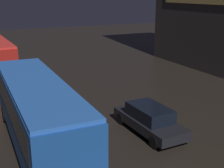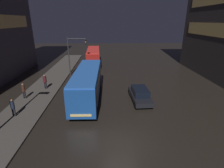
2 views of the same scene
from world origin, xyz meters
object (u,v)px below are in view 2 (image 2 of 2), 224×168
at_px(pedestrian_far, 24,90).
at_px(traffic_light_main, 75,50).
at_px(bus_near, 88,81).
at_px(bus_far, 93,55).
at_px(car_taxi, 140,94).
at_px(pedestrian_mid, 45,80).
at_px(pedestrian_near, 13,106).

bearing_deg(pedestrian_far, traffic_light_main, -165.07).
xyz_separation_m(bus_near, pedestrian_far, (-7.07, -0.03, -0.88)).
relative_size(bus_far, car_taxi, 2.04).
bearing_deg(car_taxi, pedestrian_mid, -20.10).
bearing_deg(pedestrian_mid, bus_far, 104.25).
height_order(bus_near, car_taxi, bus_near).
distance_m(car_taxi, pedestrian_mid, 11.99).
bearing_deg(car_taxi, traffic_light_main, -52.19).
relative_size(bus_near, traffic_light_main, 1.80).
height_order(bus_near, bus_far, bus_near).
distance_m(bus_far, traffic_light_main, 7.20).
xyz_separation_m(bus_far, traffic_light_main, (-2.39, -6.46, 2.12)).
bearing_deg(car_taxi, pedestrian_far, -5.62).
bearing_deg(bus_near, bus_far, -87.86).
xyz_separation_m(bus_near, bus_far, (-0.36, 15.78, -0.09)).
bearing_deg(bus_near, pedestrian_near, 32.52).
bearing_deg(bus_far, car_taxi, 107.76).
relative_size(pedestrian_near, pedestrian_mid, 0.91).
xyz_separation_m(bus_far, pedestrian_far, (-6.70, -15.80, -0.78)).
bearing_deg(car_taxi, bus_far, -71.98).
height_order(pedestrian_near, pedestrian_mid, pedestrian_mid).
xyz_separation_m(car_taxi, traffic_light_main, (-8.48, 10.13, 3.32)).
distance_m(bus_near, pedestrian_near, 7.52).
relative_size(bus_near, car_taxi, 2.28).
height_order(bus_near, traffic_light_main, traffic_light_main).
bearing_deg(bus_far, traffic_light_main, 67.25).
relative_size(bus_far, pedestrian_mid, 5.30).
relative_size(car_taxi, traffic_light_main, 0.79).
bearing_deg(traffic_light_main, bus_near, -73.52).
bearing_deg(pedestrian_far, pedestrian_mid, -165.93).
xyz_separation_m(bus_near, traffic_light_main, (-2.76, 9.32, 2.02)).
bearing_deg(bus_near, pedestrian_far, 1.06).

